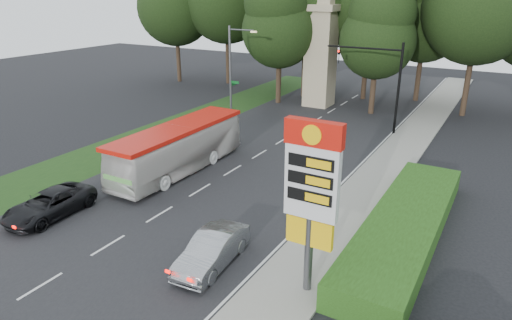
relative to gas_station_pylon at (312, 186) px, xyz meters
The scene contains 15 objects.
ground 10.41m from the gas_station_pylon, 167.77° to the right, with size 120.00×120.00×0.00m, color black.
road_surface 14.30m from the gas_station_pylon, 132.60° to the left, with size 14.00×80.00×0.02m, color black.
sidewalk_right 10.95m from the gas_station_pylon, 94.00° to the left, with size 3.00×80.00×0.12m, color gray.
grass_verge_left 25.01m from the gas_station_pylon, 139.44° to the left, with size 5.00×50.00×0.02m, color #193814.
hedge 7.49m from the gas_station_pylon, 69.05° to the left, with size 3.00×14.00×1.20m, color #214311.
gas_station_pylon is the anchor object (origin of this frame).
traffic_signal_mast 22.29m from the gas_station_pylon, 99.09° to the left, with size 6.10×0.35×7.20m.
streetlight_signs 25.74m from the gas_station_pylon, 128.96° to the left, with size 2.75×0.98×8.00m.
monument 30.17m from the gas_station_pylon, 111.80° to the left, with size 3.00×3.00×10.05m.
tree_east_near 35.54m from the gas_station_pylon, 95.22° to the left, with size 8.12×8.12×15.95m.
tree_monument_left 31.28m from the gas_station_pylon, 119.37° to the left, with size 7.28×7.28×14.30m.
tree_monument_right 28.32m from the gas_station_pylon, 101.71° to the left, with size 6.72×6.72×13.20m.
transit_bus 14.45m from the gas_station_pylon, 148.85° to the left, with size 2.49×10.65×2.97m, color silver.
sedan_silver 5.63m from the gas_station_pylon, behind, with size 1.51×4.34×1.43m, color #94979B.
suv_charcoal 14.49m from the gas_station_pylon, behind, with size 2.21×4.80×1.33m, color black.
Camera 1 is at (14.85, -11.78, 11.02)m, focal length 32.00 mm.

